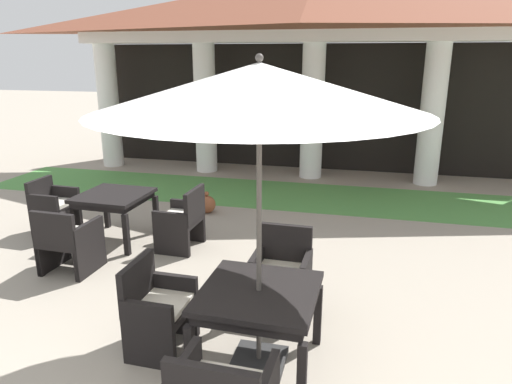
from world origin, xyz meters
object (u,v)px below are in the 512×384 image
(patio_chair_mid_left_east, at_px, (182,221))
(patio_chair_mid_left_west, at_px, (53,207))
(patio_chair_mid_left_south, at_px, (68,241))
(patio_table_near_foreground, at_px, (259,300))
(patio_chair_near_foreground_north, at_px, (282,274))
(patio_table_mid_left, at_px, (114,200))
(terracotta_urn, at_px, (207,204))
(patio_umbrella_near_foreground, at_px, (259,90))
(patio_chair_near_foreground_west, at_px, (158,310))

(patio_chair_mid_left_east, height_order, patio_chair_mid_left_west, patio_chair_mid_left_east)
(patio_chair_mid_left_south, bearing_deg, patio_chair_mid_left_east, 44.91)
(patio_table_near_foreground, distance_m, patio_chair_near_foreground_north, 0.97)
(patio_table_near_foreground, bearing_deg, patio_table_mid_left, 139.63)
(patio_table_mid_left, relative_size, patio_chair_mid_left_south, 1.13)
(terracotta_urn, bearing_deg, patio_chair_mid_left_west, -143.22)
(patio_chair_near_foreground_north, distance_m, patio_chair_mid_left_east, 2.08)
(patio_table_near_foreground, xyz_separation_m, patio_chair_near_foreground_north, (0.02, 0.94, -0.22))
(patio_umbrella_near_foreground, distance_m, patio_chair_mid_left_south, 3.54)
(patio_chair_mid_left_east, relative_size, terracotta_urn, 2.30)
(patio_chair_mid_left_east, height_order, patio_chair_mid_left_south, patio_chair_mid_left_east)
(patio_chair_mid_left_west, bearing_deg, patio_chair_near_foreground_west, 52.39)
(patio_table_near_foreground, distance_m, patio_chair_mid_left_east, 2.76)
(patio_chair_mid_left_west, bearing_deg, patio_chair_mid_left_east, 90.00)
(patio_table_near_foreground, xyz_separation_m, patio_chair_mid_left_south, (-2.70, 1.22, -0.22))
(patio_umbrella_near_foreground, relative_size, patio_table_mid_left, 2.74)
(patio_table_near_foreground, xyz_separation_m, patio_chair_mid_left_east, (-1.61, 2.23, -0.22))
(patio_chair_near_foreground_west, height_order, patio_chair_mid_left_south, patio_chair_near_foreground_west)
(patio_chair_mid_left_east, bearing_deg, patio_chair_near_foreground_north, -126.30)
(patio_table_near_foreground, relative_size, patio_chair_near_foreground_north, 1.11)
(patio_table_near_foreground, height_order, patio_chair_mid_left_west, patio_chair_mid_left_west)
(patio_chair_near_foreground_west, bearing_deg, patio_table_mid_left, -141.19)
(terracotta_urn, bearing_deg, patio_chair_mid_left_south, -109.83)
(patio_chair_near_foreground_north, bearing_deg, patio_table_near_foreground, 90.00)
(patio_table_near_foreground, distance_m, patio_chair_mid_left_west, 4.37)
(patio_umbrella_near_foreground, height_order, patio_chair_mid_left_west, patio_umbrella_near_foreground)
(patio_chair_mid_left_south, bearing_deg, terracotta_urn, 72.06)
(patio_table_near_foreground, relative_size, patio_chair_mid_left_west, 1.18)
(patio_table_near_foreground, xyz_separation_m, terracotta_urn, (-1.79, 3.73, -0.47))
(patio_table_near_foreground, bearing_deg, patio_umbrella_near_foreground, 180.00)
(patio_table_mid_left, height_order, patio_chair_mid_left_west, patio_chair_mid_left_west)
(patio_chair_mid_left_east, bearing_deg, patio_chair_mid_left_south, 134.91)
(patio_chair_near_foreground_west, bearing_deg, patio_chair_mid_left_south, -122.95)
(patio_chair_mid_left_east, relative_size, patio_chair_mid_left_south, 1.03)
(patio_chair_near_foreground_west, bearing_deg, terracotta_urn, -165.78)
(patio_chair_mid_left_west, bearing_deg, patio_table_near_foreground, 60.08)
(patio_chair_near_foreground_north, bearing_deg, patio_chair_mid_left_west, -18.68)
(patio_umbrella_near_foreground, relative_size, patio_chair_mid_left_south, 3.08)
(patio_chair_near_foreground_north, relative_size, patio_chair_mid_left_west, 1.06)
(patio_table_near_foreground, relative_size, patio_chair_mid_left_east, 1.13)
(patio_umbrella_near_foreground, relative_size, patio_chair_near_foreground_north, 2.94)
(patio_chair_mid_left_south, bearing_deg, patio_chair_near_foreground_north, -3.86)
(patio_umbrella_near_foreground, bearing_deg, patio_table_mid_left, 139.63)
(patio_chair_near_foreground_north, xyz_separation_m, patio_chair_mid_left_south, (-2.72, 0.27, -0.01))
(patio_chair_near_foreground_west, distance_m, patio_chair_mid_left_south, 2.13)
(patio_table_near_foreground, bearing_deg, patio_chair_near_foreground_west, 178.69)
(patio_chair_near_foreground_west, distance_m, terracotta_urn, 3.81)
(patio_chair_mid_left_south, distance_m, patio_chair_mid_left_west, 1.48)
(patio_chair_mid_left_west, bearing_deg, terracotta_urn, 128.68)
(patio_table_near_foreground, distance_m, patio_chair_mid_left_south, 2.97)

